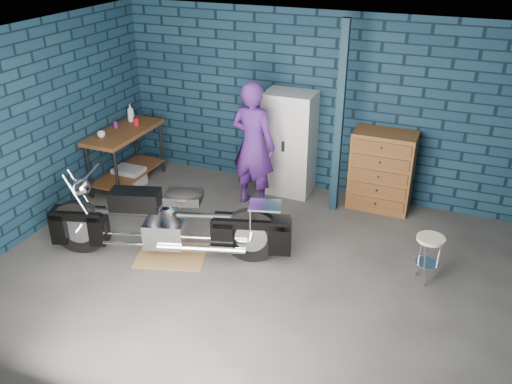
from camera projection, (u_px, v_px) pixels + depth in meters
ground at (246, 271)px, 6.53m from camera, size 6.00×6.00×0.00m
room_walls at (264, 106)px, 6.13m from camera, size 6.02×5.01×2.71m
support_post at (339, 121)px, 7.35m from camera, size 0.10×0.10×2.70m
workbench at (127, 158)px, 8.48m from camera, size 0.60×1.40×0.91m
drip_mat at (172, 255)px, 6.83m from camera, size 1.00×0.86×0.01m
motorcycle at (168, 217)px, 6.58m from camera, size 2.64×1.40×1.12m
person at (253, 145)px, 7.67m from camera, size 0.73×0.54×1.86m
storage_bin at (129, 176)px, 8.59m from camera, size 0.46×0.33×0.29m
locker at (289, 144)px, 8.11m from camera, size 0.74×0.53×1.58m
tool_chest at (381, 171)px, 7.72m from camera, size 0.87×0.48×1.16m
shop_stool at (427, 259)px, 6.24m from camera, size 0.42×0.42×0.58m
cup_a at (101, 134)px, 7.98m from camera, size 0.13×0.13×0.09m
mug_purple at (116, 125)px, 8.35m from camera, size 0.10×0.10×0.10m
mug_red at (136, 122)px, 8.43m from camera, size 0.10×0.10×0.12m
bottle at (131, 113)px, 8.58m from camera, size 0.14×0.14×0.28m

